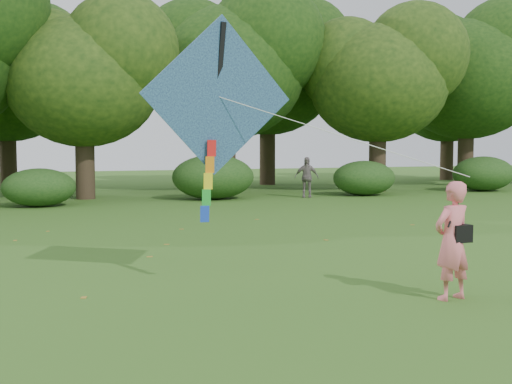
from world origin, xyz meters
name	(u,v)px	position (x,y,z in m)	size (l,w,h in m)	color
ground	(388,302)	(0.00, 0.00, 0.00)	(100.00, 100.00, 0.00)	#265114
man_kite_flyer	(452,241)	(0.95, -0.20, 0.88)	(0.64, 0.42, 1.75)	#EF707A
bystander_right	(306,177)	(7.05, 17.29, 0.88)	(1.04, 0.43, 1.77)	slate
crossbody_bag	(460,233)	(1.07, -0.23, 0.99)	(0.43, 0.20, 0.70)	black
flying_kite	(218,99)	(-1.98, 1.85, 2.99)	(4.44, 2.38, 3.23)	#2632A5
tree_line	(155,76)	(1.67, 22.88, 5.60)	(54.70, 15.30, 9.48)	#3A2D1E
shrub_band	(126,181)	(-0.72, 17.60, 0.86)	(39.15, 3.22, 1.88)	#264919
fallen_leaves	(173,240)	(-1.44, 7.08, 0.01)	(11.71, 8.60, 0.01)	olive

